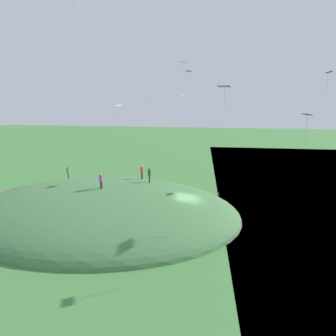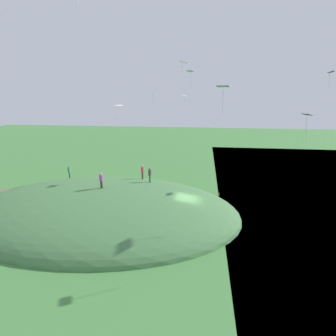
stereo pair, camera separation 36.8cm
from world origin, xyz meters
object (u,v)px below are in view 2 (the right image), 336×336
(person_walking_path, at_px, (69,171))
(kite_3, at_px, (190,72))
(person_on_hilltop, at_px, (150,173))
(mooring_post, at_px, (219,196))
(kite_0, at_px, (119,107))
(kite_6, at_px, (223,88))
(kite_1, at_px, (154,93))
(kite_12, at_px, (184,63))
(kite_5, at_px, (307,117))
(kite_8, at_px, (331,73))
(person_near_shore, at_px, (142,170))
(kite_2, at_px, (184,96))
(person_watching_kites, at_px, (101,179))

(person_walking_path, height_order, kite_3, kite_3)
(person_on_hilltop, bearing_deg, mooring_post, 74.32)
(kite_0, distance_m, kite_6, 14.84)
(kite_1, distance_m, kite_12, 5.61)
(kite_0, relative_size, kite_3, 0.91)
(kite_5, height_order, kite_8, kite_8)
(person_walking_path, height_order, kite_0, kite_0)
(kite_3, height_order, mooring_post, kite_3)
(mooring_post, bearing_deg, kite_3, -62.57)
(person_near_shore, distance_m, kite_8, 25.97)
(person_on_hilltop, height_order, kite_12, kite_12)
(kite_1, bearing_deg, kite_6, 119.44)
(person_near_shore, distance_m, person_walking_path, 10.53)
(person_walking_path, relative_size, kite_6, 0.92)
(person_near_shore, bearing_deg, kite_3, 76.56)
(kite_6, bearing_deg, person_on_hilltop, -56.45)
(person_on_hilltop, distance_m, mooring_post, 8.91)
(person_near_shore, height_order, mooring_post, person_near_shore)
(kite_5, distance_m, mooring_post, 15.45)
(kite_12, bearing_deg, kite_8, -154.23)
(person_near_shore, xyz_separation_m, kite_2, (-4.98, -2.72, 9.15))
(person_watching_kites, height_order, person_walking_path, person_watching_kites)
(kite_12, distance_m, mooring_post, 16.00)
(person_near_shore, bearing_deg, kite_5, -12.08)
(person_near_shore, distance_m, kite_12, 14.07)
(mooring_post, bearing_deg, kite_8, -157.86)
(kite_8, bearing_deg, kite_6, 51.66)
(kite_1, relative_size, kite_3, 0.58)
(kite_2, bearing_deg, person_watching_kites, 45.78)
(kite_2, relative_size, kite_8, 0.51)
(kite_3, height_order, kite_12, kite_3)
(person_watching_kites, distance_m, kite_8, 30.07)
(person_walking_path, bearing_deg, kite_1, -117.59)
(person_near_shore, xyz_separation_m, kite_12, (-5.39, 3.93, 12.38))
(kite_12, xyz_separation_m, mooring_post, (-4.27, -3.05, -15.12))
(kite_8, bearing_deg, kite_12, 25.77)
(person_near_shore, relative_size, kite_8, 0.79)
(person_watching_kites, relative_size, kite_1, 1.36)
(person_near_shore, bearing_deg, kite_2, 51.80)
(person_on_hilltop, bearing_deg, kite_12, 40.96)
(kite_5, relative_size, kite_6, 1.13)
(person_walking_path, relative_size, kite_5, 0.81)
(person_on_hilltop, bearing_deg, kite_6, 10.56)
(kite_6, xyz_separation_m, kite_12, (3.38, -9.24, 2.60))
(person_walking_path, bearing_deg, kite_5, -133.79)
(person_on_hilltop, relative_size, kite_2, 1.54)
(kite_3, distance_m, kite_5, 21.09)
(kite_5, bearing_deg, mooring_post, -60.62)
(person_near_shore, bearing_deg, mooring_post, 18.04)
(kite_1, xyz_separation_m, mooring_post, (-7.87, 0.08, -12.17))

